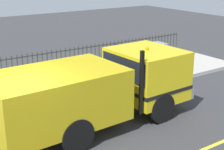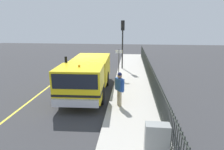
% 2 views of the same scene
% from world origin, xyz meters
% --- Properties ---
extents(ground_plane, '(50.74, 50.74, 0.00)m').
position_xyz_m(ground_plane, '(0.00, 0.00, 0.00)').
color(ground_plane, '#38383A').
rests_on(ground_plane, ground).
extents(sidewalk_slab, '(2.60, 23.06, 0.16)m').
position_xyz_m(sidewalk_slab, '(3.24, 0.00, 0.08)').
color(sidewalk_slab, '#B7B2A8').
rests_on(sidewalk_slab, ground).
extents(lane_marking, '(0.12, 20.76, 0.01)m').
position_xyz_m(lane_marking, '(-2.51, 0.00, 0.00)').
color(lane_marking, yellow).
rests_on(lane_marking, ground).
extents(work_truck, '(2.55, 6.47, 2.42)m').
position_xyz_m(work_truck, '(0.42, -2.80, 1.25)').
color(work_truck, yellow).
rests_on(work_truck, ground).
extents(worker_standing, '(0.48, 0.53, 1.74)m').
position_xyz_m(worker_standing, '(2.52, -4.72, 1.23)').
color(worker_standing, '#264C99').
rests_on(worker_standing, sidewalk_slab).
extents(iron_fence, '(0.04, 19.64, 1.37)m').
position_xyz_m(iron_fence, '(4.38, 0.00, 0.86)').
color(iron_fence, '#2D332D').
rests_on(iron_fence, sidewalk_slab).
extents(traffic_light_near, '(0.33, 0.26, 4.27)m').
position_xyz_m(traffic_light_near, '(2.29, 3.32, 3.18)').
color(traffic_light_near, black).
rests_on(traffic_light_near, sidewalk_slab).
extents(utility_cabinet, '(0.74, 0.37, 1.09)m').
position_xyz_m(utility_cabinet, '(3.88, -8.24, 0.71)').
color(utility_cabinet, gray).
rests_on(utility_cabinet, sidewalk_slab).
extents(traffic_cone, '(0.46, 0.46, 0.66)m').
position_xyz_m(traffic_cone, '(-1.42, -0.44, 0.33)').
color(traffic_cone, orange).
rests_on(traffic_cone, ground).
extents(street_sign, '(0.50, 0.08, 2.21)m').
position_xyz_m(street_sign, '(2.17, 0.15, 1.55)').
color(street_sign, '#4C4C4C').
rests_on(street_sign, sidewalk_slab).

